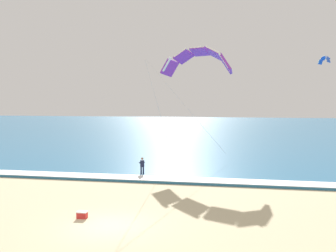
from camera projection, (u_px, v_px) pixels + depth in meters
The scene contains 8 objects.
ground_plane at pixel (110, 226), 19.64m from camera, with size 200.00×200.00×0.00m, color #C6B78E.
sea at pixel (207, 128), 88.61m from camera, with size 200.00×120.00×0.20m, color teal.
surf_foam at pixel (155, 178), 30.70m from camera, with size 200.00×2.00×0.04m, color white.
surfboard at pixel (142, 176), 32.62m from camera, with size 0.96×1.46×0.09m.
kitesurfer at pixel (142, 166), 32.58m from camera, with size 0.65×0.65×1.69m.
kite_primary at pixel (198, 59), 40.18m from camera, with size 8.25×10.91×11.50m.
kite_distant at pixel (325, 59), 61.23m from camera, with size 1.40×3.69×1.35m.
cooler_box at pixel (82, 215), 20.88m from camera, with size 0.58×0.38×0.40m.
Camera 1 is at (6.53, -18.35, 6.70)m, focal length 39.04 mm.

